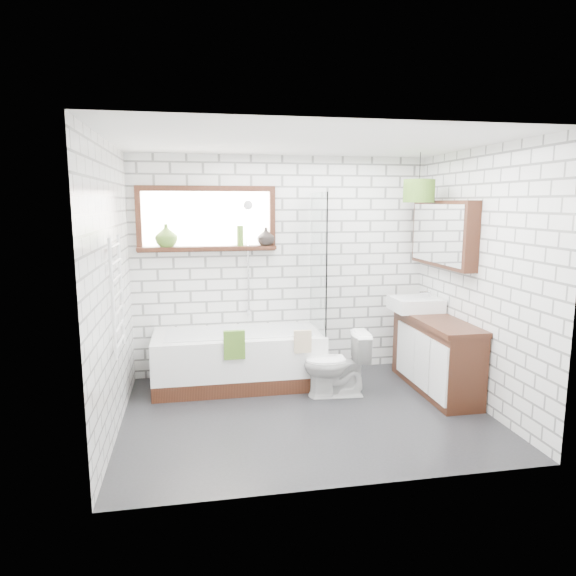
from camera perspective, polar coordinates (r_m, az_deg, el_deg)
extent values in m
cube|color=black|center=(5.02, 2.02, -13.80)|extent=(3.40, 2.60, 0.01)
cube|color=white|center=(4.64, 2.20, 15.98)|extent=(3.40, 2.60, 0.01)
cube|color=white|center=(5.94, -0.64, 2.43)|extent=(3.40, 0.01, 2.50)
cube|color=white|center=(3.43, 6.86, -2.86)|extent=(3.40, 0.01, 2.50)
cube|color=white|center=(4.61, -19.04, -0.13)|extent=(0.01, 2.60, 2.50)
cube|color=white|center=(5.31, 20.39, 0.99)|extent=(0.01, 2.60, 2.50)
cube|color=black|center=(5.77, -9.00, 7.59)|extent=(1.52, 0.16, 0.68)
cube|color=white|center=(4.61, -18.46, -0.73)|extent=(0.06, 0.52, 1.00)
cube|color=black|center=(5.75, 16.83, 5.80)|extent=(0.16, 1.20, 0.70)
cylinder|color=silver|center=(5.83, -4.45, 3.26)|extent=(0.02, 0.02, 1.30)
cube|color=white|center=(5.68, -5.53, -7.84)|extent=(1.81, 0.80, 0.59)
cube|color=white|center=(5.60, 3.37, 2.88)|extent=(0.02, 0.72, 1.50)
cube|color=#436B20|center=(5.21, -5.98, -6.30)|extent=(0.21, 0.06, 0.29)
cube|color=tan|center=(5.31, 1.63, -5.96)|extent=(0.18, 0.04, 0.23)
cube|color=black|center=(5.69, 16.06, -7.11)|extent=(0.44, 1.37, 0.78)
cube|color=white|center=(5.91, 14.00, -1.75)|extent=(0.51, 0.45, 0.15)
cylinder|color=silver|center=(5.96, 15.42, -1.13)|extent=(0.04, 0.04, 0.17)
imported|color=white|center=(5.35, 5.37, -8.42)|extent=(0.42, 0.69, 0.67)
imported|color=#497022|center=(5.75, -13.37, 5.49)|extent=(0.26, 0.26, 0.25)
imported|color=black|center=(5.80, -2.47, 5.55)|extent=(0.24, 0.24, 0.20)
cylinder|color=#497022|center=(5.77, -5.34, 5.59)|extent=(0.09, 0.09, 0.22)
cylinder|color=#436B20|center=(5.70, 14.35, 10.41)|extent=(0.33, 0.33, 0.24)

